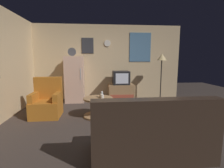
% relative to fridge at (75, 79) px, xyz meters
% --- Properties ---
extents(ground_plane, '(12.00, 12.00, 0.00)m').
position_rel_fridge_xyz_m(ground_plane, '(1.11, -2.08, -0.75)').
color(ground_plane, '#3D332D').
extents(wall_with_art, '(5.20, 0.12, 2.58)m').
position_rel_fridge_xyz_m(wall_with_art, '(1.12, 0.37, 0.54)').
color(wall_with_art, '#D1B284').
rests_on(wall_with_art, ground_plane).
extents(fridge, '(0.60, 0.62, 1.77)m').
position_rel_fridge_xyz_m(fridge, '(0.00, 0.00, 0.00)').
color(fridge, beige).
rests_on(fridge, ground_plane).
extents(tv_stand, '(0.84, 0.53, 0.58)m').
position_rel_fridge_xyz_m(tv_stand, '(1.53, -0.10, -0.47)').
color(tv_stand, '#9E754C').
rests_on(tv_stand, ground_plane).
extents(crt_tv, '(0.54, 0.51, 0.44)m').
position_rel_fridge_xyz_m(crt_tv, '(1.53, -0.10, 0.04)').
color(crt_tv, black).
rests_on(crt_tv, tv_stand).
extents(standing_lamp, '(0.32, 0.32, 1.59)m').
position_rel_fridge_xyz_m(standing_lamp, '(2.86, -0.24, 0.60)').
color(standing_lamp, '#332D28').
rests_on(standing_lamp, ground_plane).
extents(coffee_table, '(0.72, 0.72, 0.48)m').
position_rel_fridge_xyz_m(coffee_table, '(0.74, -1.58, -0.52)').
color(coffee_table, '#9E754C').
rests_on(coffee_table, ground_plane).
extents(wine_glass, '(0.05, 0.05, 0.15)m').
position_rel_fridge_xyz_m(wine_glass, '(0.84, -1.55, -0.20)').
color(wine_glass, silver).
rests_on(wine_glass, coffee_table).
extents(mug_ceramic_white, '(0.08, 0.08, 0.09)m').
position_rel_fridge_xyz_m(mug_ceramic_white, '(0.84, -1.66, -0.23)').
color(mug_ceramic_white, silver).
rests_on(mug_ceramic_white, coffee_table).
extents(mug_ceramic_tan, '(0.08, 0.08, 0.09)m').
position_rel_fridge_xyz_m(mug_ceramic_tan, '(0.82, -1.56, -0.23)').
color(mug_ceramic_tan, tan).
rests_on(mug_ceramic_tan, coffee_table).
extents(armchair, '(0.68, 0.68, 0.96)m').
position_rel_fridge_xyz_m(armchair, '(-0.53, -1.41, -0.42)').
color(armchair, '#B2661E').
rests_on(armchair, ground_plane).
extents(couch, '(1.70, 0.80, 0.92)m').
position_rel_fridge_xyz_m(couch, '(1.47, -3.41, -0.44)').
color(couch, '#38281E').
rests_on(couch, ground_plane).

